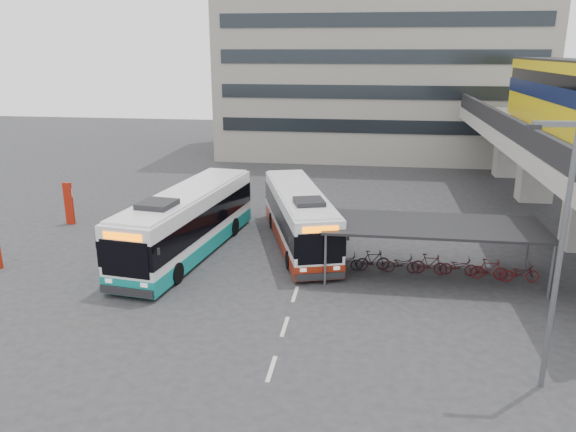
# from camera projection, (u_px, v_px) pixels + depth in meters

# --- Properties ---
(ground) EXTENTS (120.00, 120.00, 0.00)m
(ground) POSITION_uv_depth(u_px,v_px,m) (239.00, 291.00, 24.79)
(ground) COLOR #28282B
(ground) RESTS_ON ground
(viaduct) EXTENTS (8.00, 32.00, 9.68)m
(viaduct) POSITION_uv_depth(u_px,v_px,m) (574.00, 122.00, 32.09)
(viaduct) COLOR gray
(viaduct) RESTS_ON ground
(bike_shelter) EXTENTS (10.00, 4.00, 2.54)m
(bike_shelter) POSITION_uv_depth(u_px,v_px,m) (431.00, 248.00, 26.07)
(bike_shelter) COLOR #595B60
(bike_shelter) RESTS_ON ground
(office_block) EXTENTS (30.00, 15.00, 25.00)m
(office_block) POSITION_uv_depth(u_px,v_px,m) (380.00, 25.00, 54.50)
(office_block) COLOR gray
(office_block) RESTS_ON ground
(road_markings) EXTENTS (0.15, 7.60, 0.01)m
(road_markings) POSITION_uv_depth(u_px,v_px,m) (285.00, 326.00, 21.60)
(road_markings) COLOR beige
(road_markings) RESTS_ON ground
(bus_main) EXTENTS (5.51, 11.22, 3.25)m
(bus_main) POSITION_uv_depth(u_px,v_px,m) (299.00, 218.00, 30.28)
(bus_main) COLOR white
(bus_main) RESTS_ON ground
(bus_teal) EXTENTS (4.17, 12.29, 3.57)m
(bus_teal) POSITION_uv_depth(u_px,v_px,m) (188.00, 223.00, 28.93)
(bus_teal) COLOR white
(bus_teal) RESTS_ON ground
(pedestrian) EXTENTS (0.58, 0.78, 1.95)m
(pedestrian) POSITION_uv_depth(u_px,v_px,m) (165.00, 241.00, 28.30)
(pedestrian) COLOR black
(pedestrian) RESTS_ON ground
(lamp_post) EXTENTS (1.48, 0.27, 8.39)m
(lamp_post) POSITION_uv_depth(u_px,v_px,m) (558.00, 244.00, 16.43)
(lamp_post) COLOR #595B60
(lamp_post) RESTS_ON ground
(sign_totem_north) EXTENTS (0.56, 0.17, 2.58)m
(sign_totem_north) POSITION_uv_depth(u_px,v_px,m) (69.00, 203.00, 33.88)
(sign_totem_north) COLOR #981909
(sign_totem_north) RESTS_ON ground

